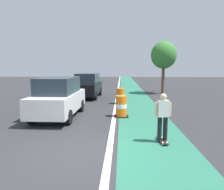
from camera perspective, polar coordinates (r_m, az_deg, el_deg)
The scene contains 10 objects.
ground_plane at distance 6.70m, azimuth -8.81°, elevation -15.05°, with size 100.00×100.00×0.00m, color #2D2D30.
bike_lane_strip at distance 18.28m, azimuth 6.07°, elevation -0.59°, with size 2.50×80.00×0.01m, color #286B51.
lane_divider_stripe at distance 18.25m, azimuth 1.36°, elevation -0.56°, with size 0.20×80.00×0.01m, color silver.
skateboarder_on_lane at distance 7.41m, azimuth 13.45°, elevation -5.56°, with size 0.57×0.82×1.69m.
parked_suv_nearest at distance 11.19m, azimuth -14.03°, elevation -0.56°, with size 1.96×4.62×2.04m.
parked_suv_second at distance 18.07m, azimuth -6.47°, elevation 2.60°, with size 2.02×4.65×2.04m.
traffic_barrel_front at distance 11.03m, azimuth 2.48°, elevation -3.11°, with size 0.73×0.73×1.09m.
traffic_barrel_mid at distance 14.86m, azimuth 2.29°, elevation -0.36°, with size 0.73×0.73×1.09m.
traffic_light_corner at distance 22.71m, azimuth 13.75°, elevation 9.65°, with size 0.41×0.32×5.10m.
street_tree_sidewalk at distance 21.08m, azimuth 13.68°, elevation 10.29°, with size 2.40×2.40×5.00m.
Camera 1 is at (1.26, -6.06, 2.56)m, focal length 34.15 mm.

